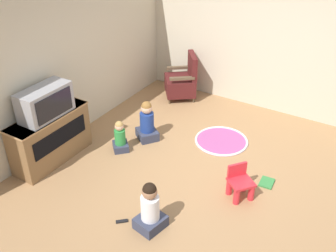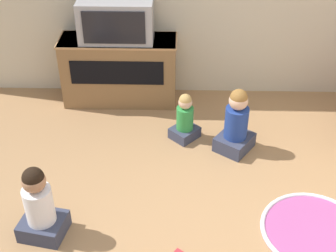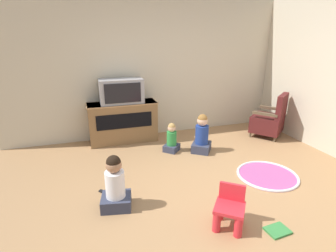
# 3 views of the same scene
# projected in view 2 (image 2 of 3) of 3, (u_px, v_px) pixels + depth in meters

# --- Properties ---
(ground_plane) EXTENTS (30.00, 30.00, 0.00)m
(ground_plane) POSITION_uv_depth(u_px,v_px,m) (196.00, 247.00, 3.67)
(ground_plane) COLOR #9E754C
(tv_cabinet) EXTENTS (1.28, 0.44, 0.76)m
(tv_cabinet) POSITION_uv_depth(u_px,v_px,m) (120.00, 70.00, 5.23)
(tv_cabinet) COLOR brown
(tv_cabinet) RESTS_ON ground_plane
(television) EXTENTS (0.78, 0.38, 0.44)m
(television) POSITION_uv_depth(u_px,v_px,m) (116.00, 21.00, 4.88)
(television) COLOR #939399
(television) RESTS_ON tv_cabinet
(play_mat) EXTENTS (0.88, 0.88, 0.04)m
(play_mat) POSITION_uv_depth(u_px,v_px,m) (314.00, 231.00, 3.80)
(play_mat) COLOR #A54C8C
(play_mat) RESTS_ON ground_plane
(child_watching_left) EXTENTS (0.40, 0.36, 0.68)m
(child_watching_left) POSITION_uv_depth(u_px,v_px,m) (40.00, 207.00, 3.63)
(child_watching_left) COLOR #33384C
(child_watching_left) RESTS_ON ground_plane
(child_watching_center) EXTENTS (0.45, 0.46, 0.68)m
(child_watching_center) POSITION_uv_depth(u_px,v_px,m) (236.00, 124.00, 4.54)
(child_watching_center) COLOR #33384C
(child_watching_center) RESTS_ON ground_plane
(child_watching_right) EXTENTS (0.35, 0.35, 0.52)m
(child_watching_right) POSITION_uv_depth(u_px,v_px,m) (185.00, 119.00, 4.73)
(child_watching_right) COLOR #33384C
(child_watching_right) RESTS_ON ground_plane
(remote_control) EXTENTS (0.13, 0.14, 0.02)m
(remote_control) POSITION_uv_depth(u_px,v_px,m) (41.00, 201.00, 4.08)
(remote_control) COLOR black
(remote_control) RESTS_ON ground_plane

